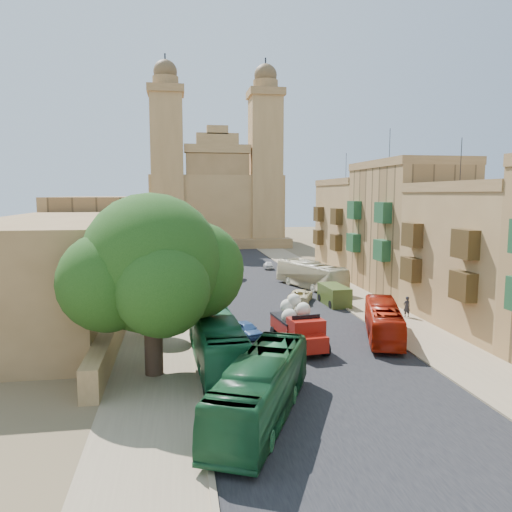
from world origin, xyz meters
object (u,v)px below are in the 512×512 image
object	(u,v)px
ficus_tree	(153,269)
red_truck	(299,325)
car_dkblue	(225,265)
street_tree_d	(163,240)
bus_green_north	(217,340)
car_white_a	(235,276)
bus_red_east	(383,321)
street_tree_c	(160,255)
bus_green_south	(261,388)
pedestrian_c	(372,307)
church	(215,198)
street_tree_b	(157,270)
car_cream	(300,295)
car_blue_b	(202,257)
pedestrian_a	(407,307)
car_white_b	(268,265)
bus_cream_east	(311,275)
street_tree_a	(151,294)
olive_pickup	(334,295)
car_blue_a	(247,329)

from	to	relation	value
ficus_tree	red_truck	size ratio (longest dim) A/B	1.68
ficus_tree	car_dkblue	size ratio (longest dim) A/B	2.65
street_tree_d	bus_green_north	distance (m)	43.23
car_white_a	bus_red_east	bearing A→B (deg)	-52.16
street_tree_c	bus_green_south	size ratio (longest dim) A/B	0.45
street_tree_c	pedestrian_c	xyz separation A→B (m)	(18.05, -21.43, -2.22)
church	street_tree_b	bearing A→B (deg)	-100.38
bus_green_south	car_cream	bearing A→B (deg)	96.20
ficus_tree	street_tree_d	bearing A→B (deg)	90.77
car_white_a	car_blue_b	xyz separation A→B (m)	(-3.02, 19.57, -0.04)
pedestrian_c	car_cream	bearing A→B (deg)	-124.54
pedestrian_c	street_tree_c	bearing A→B (deg)	-115.53
street_tree_d	pedestrian_c	world-z (taller)	street_tree_d
bus_red_east	car_white_a	world-z (taller)	bus_red_east
bus_green_north	ficus_tree	bearing A→B (deg)	-166.82
pedestrian_a	pedestrian_c	distance (m)	2.96
car_white_b	pedestrian_a	xyz separation A→B (m)	(6.47, -28.93, 0.36)
street_tree_d	bus_green_north	world-z (taller)	street_tree_d
bus_green_north	car_dkblue	size ratio (longest dim) A/B	2.76
church	pedestrian_c	size ratio (longest dim) A/B	19.40
street_tree_b	bus_red_east	distance (m)	22.56
street_tree_b	bus_cream_east	size ratio (longest dim) A/B	0.44
street_tree_c	bus_red_east	xyz separation A→B (m)	(16.50, -27.28, -1.88)
red_truck	pedestrian_a	size ratio (longest dim) A/B	3.48
street_tree_c	car_blue_b	world-z (taller)	street_tree_c
car_white_b	pedestrian_a	distance (m)	29.65
street_tree_a	red_truck	distance (m)	10.99
olive_pickup	pedestrian_a	distance (m)	7.28
street_tree_d	car_white_b	bearing A→B (deg)	-18.26
street_tree_c	car_white_b	size ratio (longest dim) A/B	1.50
street_tree_a	car_blue_b	size ratio (longest dim) A/B	1.39
bus_green_north	car_white_a	size ratio (longest dim) A/B	3.00
ficus_tree	car_cream	bearing A→B (deg)	53.64
church	pedestrian_a	size ratio (longest dim) A/B	20.30
pedestrian_c	car_dkblue	bearing A→B (deg)	-137.57
street_tree_a	bus_red_east	bearing A→B (deg)	-11.24
street_tree_b	olive_pickup	bearing A→B (deg)	-13.63
red_truck	pedestrian_a	world-z (taller)	red_truck
car_blue_a	pedestrian_a	distance (m)	14.59
street_tree_b	car_blue_b	world-z (taller)	street_tree_b
bus_cream_east	bus_red_east	bearing A→B (deg)	70.06
red_truck	olive_pickup	size ratio (longest dim) A/B	1.40
bus_cream_east	car_blue_b	size ratio (longest dim) A/B	3.13
ficus_tree	car_white_b	xyz separation A→B (m)	(13.93, 39.20, -5.63)
car_white_b	street_tree_d	bearing A→B (deg)	-12.67
ficus_tree	street_tree_a	xyz separation A→B (m)	(-0.59, 7.99, -3.03)
car_blue_a	car_white_a	xyz separation A→B (m)	(1.97, 23.64, 0.05)
pedestrian_a	bus_green_north	bearing A→B (deg)	19.70
bus_cream_east	street_tree_a	bearing A→B (deg)	24.66
olive_pickup	car_blue_a	xyz separation A→B (m)	(-9.64, -9.27, -0.33)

